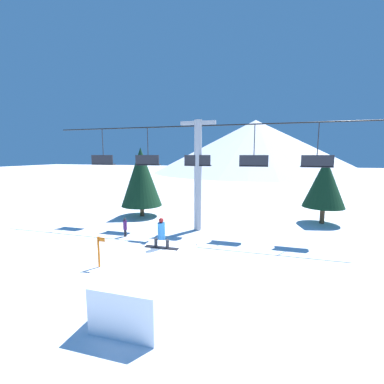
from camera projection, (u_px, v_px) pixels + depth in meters
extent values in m
plane|color=white|center=(178.00, 290.00, 10.04)|extent=(220.00, 220.00, 0.00)
cone|color=silver|center=(255.00, 146.00, 77.98)|extent=(61.30, 61.30, 15.58)
cube|color=white|center=(153.00, 280.00, 9.33)|extent=(2.11, 4.54, 1.43)
cube|color=silver|center=(173.00, 242.00, 11.35)|extent=(2.11, 0.10, 0.06)
cube|color=black|center=(162.00, 248.00, 10.58)|extent=(1.45, 0.26, 0.03)
cylinder|color=black|center=(156.00, 243.00, 10.62)|extent=(0.14, 0.14, 0.35)
cylinder|color=black|center=(167.00, 244.00, 10.49)|extent=(0.14, 0.14, 0.35)
cylinder|color=#1E5693|center=(161.00, 231.00, 10.48)|extent=(0.31, 0.31, 0.69)
sphere|color=maroon|center=(161.00, 220.00, 10.42)|extent=(0.20, 0.20, 0.20)
cylinder|color=#9E9EA3|center=(198.00, 176.00, 17.58)|extent=(0.51, 0.51, 7.55)
cube|color=#9E9EA3|center=(198.00, 123.00, 17.06)|extent=(2.40, 0.24, 0.24)
cylinder|color=black|center=(198.00, 126.00, 17.09)|extent=(21.73, 0.08, 0.08)
cylinder|color=#28282D|center=(103.00, 147.00, 19.26)|extent=(0.06, 0.06, 2.63)
cube|color=#232328|center=(104.00, 164.00, 19.45)|extent=(1.80, 0.44, 0.08)
cube|color=#232328|center=(102.00, 160.00, 19.23)|extent=(1.80, 0.08, 0.70)
cylinder|color=#28282D|center=(148.00, 146.00, 18.27)|extent=(0.06, 0.06, 2.63)
cube|color=#232328|center=(148.00, 165.00, 18.46)|extent=(1.80, 0.44, 0.08)
cube|color=#232328|center=(147.00, 160.00, 18.24)|extent=(1.80, 0.08, 0.70)
cylinder|color=#28282D|center=(198.00, 146.00, 17.28)|extent=(0.06, 0.06, 2.63)
cube|color=#232328|center=(198.00, 165.00, 17.47)|extent=(1.80, 0.44, 0.08)
cube|color=#232328|center=(197.00, 160.00, 17.25)|extent=(1.80, 0.08, 0.70)
cylinder|color=#28282D|center=(254.00, 145.00, 16.29)|extent=(0.06, 0.06, 2.63)
cube|color=#232328|center=(254.00, 166.00, 16.48)|extent=(1.80, 0.44, 0.08)
cube|color=#232328|center=(254.00, 161.00, 16.25)|extent=(1.80, 0.08, 0.70)
cylinder|color=#28282D|center=(318.00, 145.00, 15.30)|extent=(0.06, 0.06, 2.63)
cube|color=#232328|center=(316.00, 167.00, 15.48)|extent=(1.80, 0.44, 0.08)
cube|color=#232328|center=(317.00, 161.00, 15.26)|extent=(1.80, 0.08, 0.70)
cylinder|color=#4C3823|center=(142.00, 211.00, 22.09)|extent=(0.34, 0.34, 0.94)
cone|color=black|center=(141.00, 177.00, 21.67)|extent=(3.43, 3.43, 4.92)
cylinder|color=#4C3823|center=(322.00, 215.00, 19.70)|extent=(0.34, 0.34, 1.29)
cone|color=black|center=(325.00, 183.00, 19.34)|extent=(3.04, 3.04, 3.74)
cylinder|color=orange|center=(99.00, 252.00, 11.99)|extent=(0.10, 0.10, 1.48)
cube|color=orange|center=(101.00, 239.00, 11.86)|extent=(0.36, 0.02, 0.20)
cylinder|color=black|center=(125.00, 233.00, 16.60)|extent=(0.17, 0.17, 0.45)
cylinder|color=#471956|center=(125.00, 225.00, 16.52)|extent=(0.24, 0.24, 0.60)
sphere|color=#232328|center=(125.00, 219.00, 16.46)|extent=(0.18, 0.18, 0.18)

